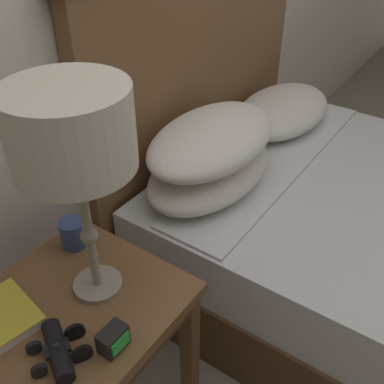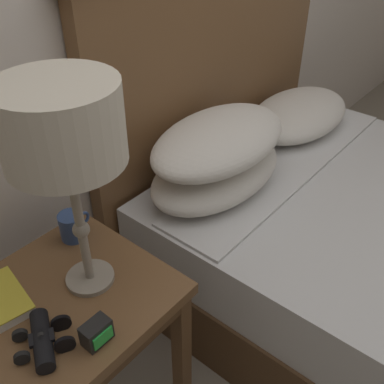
{
  "view_description": "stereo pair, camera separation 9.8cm",
  "coord_description": "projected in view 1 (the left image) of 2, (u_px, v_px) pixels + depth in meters",
  "views": [
    {
      "loc": [
        -1.02,
        -0.09,
        1.5
      ],
      "look_at": [
        -0.11,
        0.55,
        0.69
      ],
      "focal_mm": 42.0,
      "sensor_mm": 36.0,
      "label": 1
    },
    {
      "loc": [
        -0.97,
        -0.17,
        1.5
      ],
      "look_at": [
        -0.11,
        0.55,
        0.69
      ],
      "focal_mm": 42.0,
      "sensor_mm": 36.0,
      "label": 2
    }
  ],
  "objects": [
    {
      "name": "coffee_mug",
      "position": [
        74.0,
        233.0,
        1.31
      ],
      "size": [
        0.1,
        0.08,
        0.08
      ],
      "color": "#334C84",
      "rests_on": "nightstand"
    },
    {
      "name": "ground_plane",
      "position": [
        334.0,
        384.0,
        1.61
      ],
      "size": [
        20.0,
        20.0,
        0.0
      ],
      "primitive_type": "plane",
      "color": "gray",
      "rests_on": "ground"
    },
    {
      "name": "alarm_clock",
      "position": [
        113.0,
        339.0,
        1.03
      ],
      "size": [
        0.07,
        0.05,
        0.06
      ],
      "color": "black",
      "rests_on": "nightstand"
    },
    {
      "name": "nightstand",
      "position": [
        77.0,
        327.0,
        1.2
      ],
      "size": [
        0.52,
        0.49,
        0.59
      ],
      "color": "brown",
      "rests_on": "ground_plane"
    },
    {
      "name": "table_lamp",
      "position": [
        71.0,
        135.0,
        0.93
      ],
      "size": [
        0.27,
        0.27,
        0.56
      ],
      "color": "gray",
      "rests_on": "nightstand"
    },
    {
      "name": "binoculars_pair",
      "position": [
        59.0,
        350.0,
        1.02
      ],
      "size": [
        0.16,
        0.16,
        0.05
      ],
      "color": "black",
      "rests_on": "nightstand"
    },
    {
      "name": "book_on_nightstand",
      "position": [
        0.0,
        318.0,
        1.1
      ],
      "size": [
        0.18,
        0.21,
        0.03
      ],
      "color": "silver",
      "rests_on": "nightstand"
    }
  ]
}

